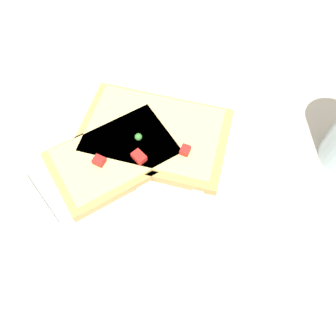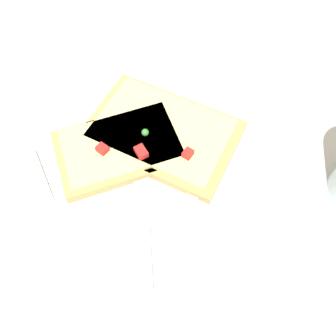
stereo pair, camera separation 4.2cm
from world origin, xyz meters
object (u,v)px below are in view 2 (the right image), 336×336
at_px(pizza_slice_corner, 121,147).
at_px(knife, 143,213).
at_px(plate, 168,174).
at_px(pizza_slice_main, 162,132).
at_px(fork, 189,184).

bearing_deg(pizza_slice_corner, knife, -90.86).
bearing_deg(knife, plate, -32.04).
distance_m(plate, knife, 0.07).
relative_size(knife, pizza_slice_main, 0.85).
relative_size(fork, pizza_slice_main, 0.81).
height_order(plate, knife, knife).
distance_m(plate, pizza_slice_main, 0.06).
bearing_deg(fork, knife, 117.91).
distance_m(fork, pizza_slice_main, 0.08).
xyz_separation_m(plate, knife, (-0.05, -0.04, 0.01)).
bearing_deg(knife, fork, -59.75).
xyz_separation_m(knife, pizza_slice_corner, (0.01, 0.10, 0.01)).
height_order(fork, pizza_slice_corner, pizza_slice_corner).
xyz_separation_m(plate, pizza_slice_main, (0.02, 0.05, 0.02)).
bearing_deg(fork, pizza_slice_main, 17.57).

